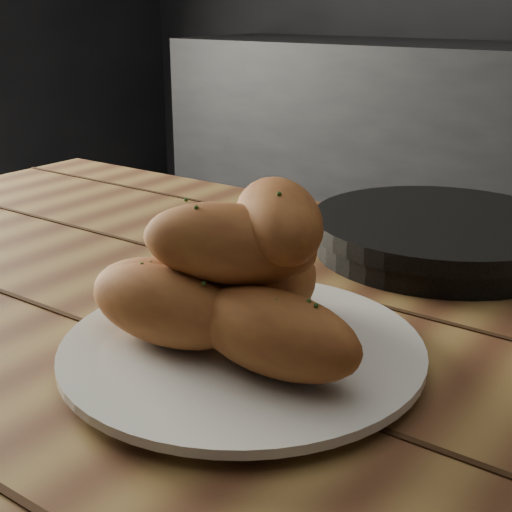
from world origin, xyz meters
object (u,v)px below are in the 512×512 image
Objects in this scene: bread_rolls at (230,281)px; table at (270,418)px; plate at (242,351)px; skillet at (442,235)px.

table is at bearing 97.66° from bread_rolls.
skillet is (0.03, 0.37, 0.01)m from plate.
table is 0.19m from bread_rolls.
plate is (0.02, -0.08, 0.11)m from table.
plate is 1.15× the size of bread_rolls.
plate is 0.06m from bread_rolls.
bread_rolls is (-0.01, -0.00, 0.06)m from plate.
skillet is at bearing 79.78° from table.
plate is at bearing -94.71° from skillet.
skillet is at bearing 85.29° from plate.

